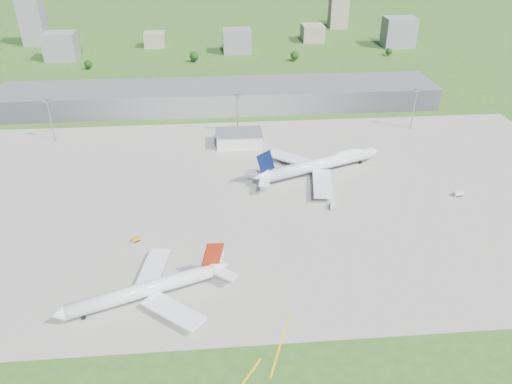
{
  "coord_description": "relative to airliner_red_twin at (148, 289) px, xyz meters",
  "views": [
    {
      "loc": [
        -2.75,
        -169.21,
        124.4
      ],
      "look_at": [
        14.08,
        28.42,
        9.0
      ],
      "focal_mm": 35.0,
      "sensor_mm": 36.0,
      "label": 1
    }
  ],
  "objects": [
    {
      "name": "bldg_e",
      "position": [
        209.59,
        349.97,
        9.3
      ],
      "size": [
        30.0,
        22.0,
        28.0
      ],
      "primitive_type": "cube",
      "color": "slate",
      "rests_on": "ground"
    },
    {
      "name": "ops_building",
      "position": [
        39.59,
        129.97,
        -0.7
      ],
      "size": [
        26.0,
        16.0,
        8.0
      ],
      "primitive_type": "cube",
      "color": "silver",
      "rests_on": "ground"
    },
    {
      "name": "bldg_ce",
      "position": [
        129.59,
        379.97,
        3.3
      ],
      "size": [
        22.0,
        24.0,
        16.0
      ],
      "primitive_type": "cube",
      "color": "gray",
      "rests_on": "ground"
    },
    {
      "name": "bldg_tall_w",
      "position": [
        -150.41,
        389.97,
        17.3
      ],
      "size": [
        22.0,
        20.0,
        44.0
      ],
      "primitive_type": "cube",
      "color": "slate",
      "rests_on": "ground"
    },
    {
      "name": "tree_c",
      "position": [
        9.59,
        309.97,
        1.14
      ],
      "size": [
        8.1,
        8.1,
        9.9
      ],
      "color": "#382314",
      "rests_on": "ground"
    },
    {
      "name": "terminal",
      "position": [
        29.59,
        194.97,
        2.8
      ],
      "size": [
        300.0,
        42.0,
        15.0
      ],
      "primitive_type": "cube",
      "color": "gray",
      "rests_on": "ground"
    },
    {
      "name": "ground",
      "position": [
        29.59,
        179.97,
        -4.7
      ],
      "size": [
        1400.0,
        1400.0,
        0.0
      ],
      "primitive_type": "plane",
      "color": "#2E561B",
      "rests_on": "ground"
    },
    {
      "name": "airliner_red_twin",
      "position": [
        0.0,
        0.0,
        0.0
      ],
      "size": [
        62.03,
        47.06,
        17.64
      ],
      "rotation": [
        0.0,
        0.0,
        3.49
      ],
      "color": "white",
      "rests_on": "ground"
    },
    {
      "name": "van_white_near",
      "position": [
        79.74,
        55.45,
        -3.36
      ],
      "size": [
        3.72,
        5.69,
        2.66
      ],
      "rotation": [
        0.0,
        0.0,
        1.28
      ],
      "color": "silver",
      "rests_on": "ground"
    },
    {
      "name": "tree_w",
      "position": [
        -80.41,
        294.97,
        0.16
      ],
      "size": [
        6.75,
        6.75,
        8.25
      ],
      "color": "#382314",
      "rests_on": "ground"
    },
    {
      "name": "mast_center",
      "position": [
        39.59,
        144.97,
        13.01
      ],
      "size": [
        3.5,
        2.0,
        25.9
      ],
      "color": "gray",
      "rests_on": "ground"
    },
    {
      "name": "tree_far_e",
      "position": [
        189.59,
        314.97,
        -0.17
      ],
      "size": [
        6.3,
        6.3,
        7.7
      ],
      "color": "#382314",
      "rests_on": "ground"
    },
    {
      "name": "mast_west",
      "position": [
        -70.41,
        144.97,
        13.01
      ],
      "size": [
        3.5,
        2.0,
        25.9
      ],
      "color": "gray",
      "rests_on": "ground"
    },
    {
      "name": "bldg_w",
      "position": [
        -110.41,
        329.97,
        7.3
      ],
      "size": [
        28.0,
        22.0,
        24.0
      ],
      "primitive_type": "cube",
      "color": "slate",
      "rests_on": "ground"
    },
    {
      "name": "bldg_cw",
      "position": [
        -30.41,
        369.97,
        2.3
      ],
      "size": [
        20.0,
        18.0,
        14.0
      ],
      "primitive_type": "cube",
      "color": "gray",
      "rests_on": "ground"
    },
    {
      "name": "apron",
      "position": [
        39.59,
        69.97,
        -4.66
      ],
      "size": [
        360.0,
        190.0,
        0.08
      ],
      "primitive_type": "cube",
      "color": "#9B988D",
      "rests_on": "ground"
    },
    {
      "name": "van_white_far",
      "position": [
        143.34,
        61.6,
        -3.47
      ],
      "size": [
        4.98,
        2.97,
        2.42
      ],
      "rotation": [
        0.0,
        0.0,
        0.18
      ],
      "color": "silver",
      "rests_on": "ground"
    },
    {
      "name": "tree_e",
      "position": [
        99.59,
        304.97,
        0.81
      ],
      "size": [
        7.65,
        7.65,
        9.35
      ],
      "color": "#382314",
      "rests_on": "ground"
    },
    {
      "name": "bldg_c",
      "position": [
        49.59,
        339.97,
        6.3
      ],
      "size": [
        26.0,
        20.0,
        22.0
      ],
      "primitive_type": "cube",
      "color": "slate",
      "rests_on": "ground"
    },
    {
      "name": "bldg_tall_e",
      "position": [
        169.59,
        439.97,
        13.3
      ],
      "size": [
        20.0,
        18.0,
        36.0
      ],
      "primitive_type": "cube",
      "color": "gray",
      "rests_on": "ground"
    },
    {
      "name": "tug_yellow",
      "position": [
        -9.3,
        36.67,
        -3.8
      ],
      "size": [
        3.9,
        3.48,
        1.71
      ],
      "rotation": [
        0.0,
        0.0,
        0.58
      ],
      "color": "orange",
      "rests_on": "ground"
    },
    {
      "name": "airliner_blue_quad",
      "position": [
        81.01,
        90.75,
        0.85
      ],
      "size": [
        73.4,
        55.98,
        19.97
      ],
      "rotation": [
        0.0,
        0.0,
        0.37
      ],
      "color": "white",
      "rests_on": "ground"
    },
    {
      "name": "mast_east",
      "position": [
        149.59,
        144.97,
        13.01
      ],
      "size": [
        3.5,
        2.0,
        25.9
      ],
      "color": "gray",
      "rests_on": "ground"
    }
  ]
}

